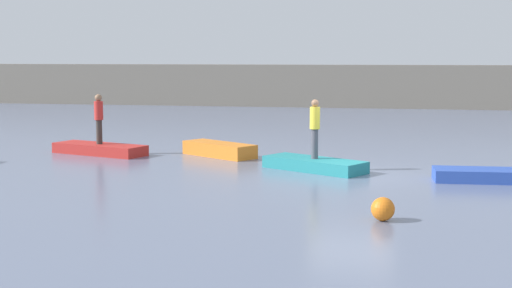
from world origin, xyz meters
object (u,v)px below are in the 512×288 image
Objects in this scene: rowboat_orange at (219,149)px; mooring_buoy at (383,209)px; rowboat_blue at (483,175)px; rowboat_teal at (314,165)px; rowboat_red at (100,149)px; person_red_shirt at (99,116)px; person_yellow_shirt at (315,126)px.

rowboat_orange is 5.55× the size of mooring_buoy.
rowboat_teal is at bearing 164.68° from rowboat_blue.
rowboat_red is 1.22m from person_red_shirt.
rowboat_red is 13.82m from mooring_buoy.
rowboat_orange is at bearing 123.01° from mooring_buoy.
person_yellow_shirt reaches higher than rowboat_orange.
person_yellow_shirt is (8.21, -2.25, 1.24)m from rowboat_red.
rowboat_red is 8.60m from person_yellow_shirt.
rowboat_teal is at bearing -1.32° from rowboat_orange.
rowboat_orange is at bearing 22.45° from rowboat_red.
person_yellow_shirt reaches higher than person_red_shirt.
rowboat_teal is 1.79× the size of person_yellow_shirt.
person_red_shirt is (-13.23, 3.31, 1.23)m from rowboat_blue.
rowboat_orange reaches higher than rowboat_blue.
rowboat_orange is 1.60× the size of person_red_shirt.
rowboat_blue is at bearing 18.26° from rowboat_teal.
rowboat_red is 13.64m from rowboat_blue.
person_red_shirt is at bearing 162.49° from rowboat_blue.
person_yellow_shirt is at bearing 2.84° from rowboat_red.
rowboat_orange is (4.46, 0.33, 0.06)m from rowboat_red.
rowboat_blue is (8.77, -3.64, -0.06)m from rowboat_orange.
person_red_shirt is at bearing 0.00° from rowboat_red.
rowboat_red is 4.47m from rowboat_orange.
person_yellow_shirt is at bearing -15.36° from person_red_shirt.
mooring_buoy is at bearing -22.32° from rowboat_red.
rowboat_teal is 7.11m from mooring_buoy.
rowboat_red is at bearing 139.47° from mooring_buoy.
rowboat_red is at bearing 162.49° from rowboat_blue.
person_yellow_shirt reaches higher than mooring_buoy.
rowboat_orange is at bearing 4.24° from person_red_shirt.
person_red_shirt reaches higher than rowboat_teal.
person_red_shirt is 0.98× the size of person_yellow_shirt.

